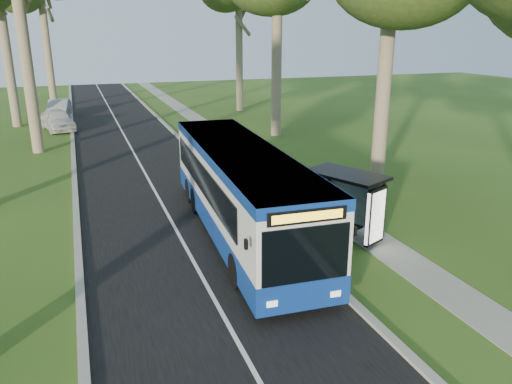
{
  "coord_description": "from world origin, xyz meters",
  "views": [
    {
      "loc": [
        -6.57,
        -14.85,
        7.12
      ],
      "look_at": [
        -0.77,
        1.22,
        1.6
      ],
      "focal_mm": 35.0,
      "sensor_mm": 36.0,
      "label": 1
    }
  ],
  "objects_px": {
    "bus_stop_sign": "(339,236)",
    "bus_shelter": "(355,195)",
    "car_white": "(58,120)",
    "litter_bin": "(301,210)",
    "car_silver": "(59,108)",
    "bus": "(241,192)"
  },
  "relations": [
    {
      "from": "bus_shelter",
      "to": "car_white",
      "type": "bearing_deg",
      "value": 86.96
    },
    {
      "from": "bus_stop_sign",
      "to": "litter_bin",
      "type": "bearing_deg",
      "value": 66.73
    },
    {
      "from": "bus_stop_sign",
      "to": "car_white",
      "type": "bearing_deg",
      "value": 94.37
    },
    {
      "from": "bus",
      "to": "bus_stop_sign",
      "type": "xyz_separation_m",
      "value": [
        1.64,
        -4.22,
        -0.28
      ]
    },
    {
      "from": "litter_bin",
      "to": "car_silver",
      "type": "distance_m",
      "value": 31.33
    },
    {
      "from": "bus",
      "to": "car_white",
      "type": "distance_m",
      "value": 24.89
    },
    {
      "from": "bus_stop_sign",
      "to": "bus_shelter",
      "type": "xyz_separation_m",
      "value": [
        1.93,
        2.42,
        0.29
      ]
    },
    {
      "from": "bus_stop_sign",
      "to": "car_silver",
      "type": "distance_m",
      "value": 35.52
    },
    {
      "from": "bus_shelter",
      "to": "car_white",
      "type": "distance_m",
      "value": 27.73
    },
    {
      "from": "car_silver",
      "to": "car_white",
      "type": "bearing_deg",
      "value": -84.44
    },
    {
      "from": "bus_stop_sign",
      "to": "car_white",
      "type": "distance_m",
      "value": 29.39
    },
    {
      "from": "bus_shelter",
      "to": "car_silver",
      "type": "xyz_separation_m",
      "value": [
        -10.14,
        32.13,
        -0.92
      ]
    },
    {
      "from": "bus_stop_sign",
      "to": "bus_shelter",
      "type": "height_order",
      "value": "bus_shelter"
    },
    {
      "from": "bus_stop_sign",
      "to": "car_white",
      "type": "height_order",
      "value": "bus_stop_sign"
    },
    {
      "from": "bus_shelter",
      "to": "litter_bin",
      "type": "distance_m",
      "value": 2.65
    },
    {
      "from": "car_white",
      "to": "car_silver",
      "type": "bearing_deg",
      "value": 76.84
    },
    {
      "from": "bus",
      "to": "bus_stop_sign",
      "type": "relative_size",
      "value": 5.58
    },
    {
      "from": "bus_shelter",
      "to": "litter_bin",
      "type": "xyz_separation_m",
      "value": [
        -1.0,
        2.17,
        -1.14
      ]
    },
    {
      "from": "car_white",
      "to": "bus_stop_sign",
      "type": "bearing_deg",
      "value": -86.71
    },
    {
      "from": "car_white",
      "to": "litter_bin",
      "type": "bearing_deg",
      "value": -81.8
    },
    {
      "from": "litter_bin",
      "to": "car_silver",
      "type": "relative_size",
      "value": 0.23
    },
    {
      "from": "bus",
      "to": "car_silver",
      "type": "relative_size",
      "value": 2.65
    }
  ]
}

